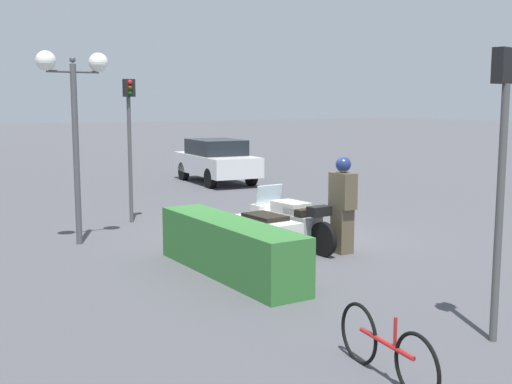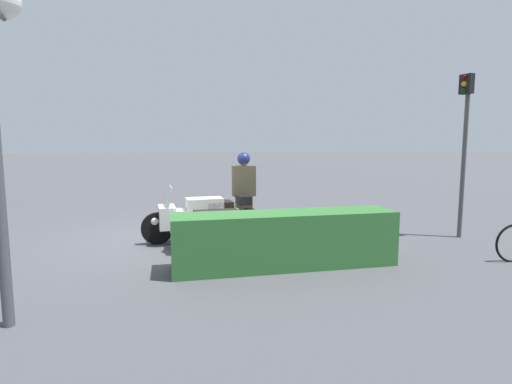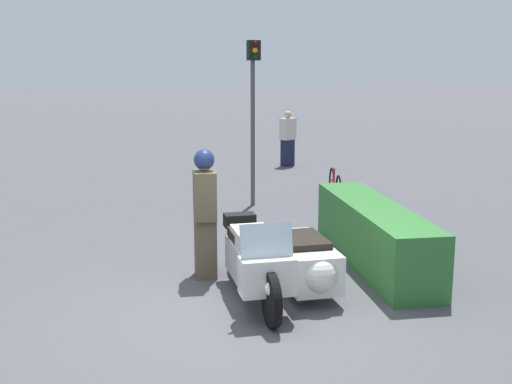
{
  "view_description": "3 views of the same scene",
  "coord_description": "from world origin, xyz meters",
  "px_view_note": "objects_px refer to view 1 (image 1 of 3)",
  "views": [
    {
      "loc": [
        -10.73,
        7.45,
        2.79
      ],
      "look_at": [
        -1.57,
        1.73,
        1.29
      ],
      "focal_mm": 45.0,
      "sensor_mm": 36.0,
      "label": 1
    },
    {
      "loc": [
        0.01,
        8.48,
        2.0
      ],
      "look_at": [
        -1.67,
        0.81,
        1.04
      ],
      "focal_mm": 28.0,
      "sensor_mm": 36.0,
      "label": 2
    },
    {
      "loc": [
        7.05,
        -0.83,
        2.98
      ],
      "look_at": [
        -1.66,
        0.58,
        1.18
      ],
      "focal_mm": 45.0,
      "sensor_mm": 36.0,
      "label": 3
    }
  ],
  "objects_px": {
    "officer_rider": "(343,203)",
    "traffic_light_near": "(130,129)",
    "police_motorcycle": "(275,225)",
    "parked_car_background": "(216,160)",
    "hedge_bush_curbside": "(229,248)",
    "traffic_light_far": "(500,152)",
    "twin_lamp_post": "(74,91)",
    "bicycle_parked": "(386,349)"
  },
  "relations": [
    {
      "from": "police_motorcycle",
      "to": "parked_car_background",
      "type": "xyz_separation_m",
      "value": [
        9.72,
        -3.99,
        0.34
      ]
    },
    {
      "from": "bicycle_parked",
      "to": "police_motorcycle",
      "type": "bearing_deg",
      "value": -14.99
    },
    {
      "from": "hedge_bush_curbside",
      "to": "bicycle_parked",
      "type": "xyz_separation_m",
      "value": [
        -4.35,
        0.66,
        -0.12
      ]
    },
    {
      "from": "twin_lamp_post",
      "to": "traffic_light_near",
      "type": "distance_m",
      "value": 2.54
    },
    {
      "from": "police_motorcycle",
      "to": "officer_rider",
      "type": "xyz_separation_m",
      "value": [
        -0.93,
        -0.9,
        0.49
      ]
    },
    {
      "from": "police_motorcycle",
      "to": "twin_lamp_post",
      "type": "bearing_deg",
      "value": 47.35
    },
    {
      "from": "officer_rider",
      "to": "traffic_light_far",
      "type": "distance_m",
      "value": 4.8
    },
    {
      "from": "hedge_bush_curbside",
      "to": "parked_car_background",
      "type": "height_order",
      "value": "parked_car_background"
    },
    {
      "from": "officer_rider",
      "to": "hedge_bush_curbside",
      "type": "relative_size",
      "value": 0.5
    },
    {
      "from": "parked_car_background",
      "to": "bicycle_parked",
      "type": "distance_m",
      "value": 16.47
    },
    {
      "from": "hedge_bush_curbside",
      "to": "traffic_light_near",
      "type": "distance_m",
      "value": 5.53
    },
    {
      "from": "police_motorcycle",
      "to": "bicycle_parked",
      "type": "height_order",
      "value": "police_motorcycle"
    },
    {
      "from": "police_motorcycle",
      "to": "traffic_light_far",
      "type": "xyz_separation_m",
      "value": [
        -5.35,
        0.48,
        1.77
      ]
    },
    {
      "from": "officer_rider",
      "to": "hedge_bush_curbside",
      "type": "xyz_separation_m",
      "value": [
        -0.21,
        2.54,
        -0.51
      ]
    },
    {
      "from": "twin_lamp_post",
      "to": "traffic_light_far",
      "type": "xyz_separation_m",
      "value": [
        -7.79,
        -2.57,
        -0.78
      ]
    },
    {
      "from": "bicycle_parked",
      "to": "twin_lamp_post",
      "type": "bearing_deg",
      "value": 13.15
    },
    {
      "from": "officer_rider",
      "to": "bicycle_parked",
      "type": "distance_m",
      "value": 5.6
    },
    {
      "from": "police_motorcycle",
      "to": "officer_rider",
      "type": "distance_m",
      "value": 1.38
    },
    {
      "from": "parked_car_background",
      "to": "hedge_bush_curbside",
      "type": "bearing_deg",
      "value": 157.93
    },
    {
      "from": "police_motorcycle",
      "to": "traffic_light_near",
      "type": "height_order",
      "value": "traffic_light_near"
    },
    {
      "from": "police_motorcycle",
      "to": "hedge_bush_curbside",
      "type": "bearing_deg",
      "value": 120.75
    },
    {
      "from": "officer_rider",
      "to": "traffic_light_near",
      "type": "xyz_separation_m",
      "value": [
        5.03,
        2.2,
        1.24
      ]
    },
    {
      "from": "traffic_light_far",
      "to": "parked_car_background",
      "type": "relative_size",
      "value": 0.81
    },
    {
      "from": "traffic_light_near",
      "to": "bicycle_parked",
      "type": "height_order",
      "value": "traffic_light_near"
    },
    {
      "from": "twin_lamp_post",
      "to": "hedge_bush_curbside",
      "type": "bearing_deg",
      "value": -158.52
    },
    {
      "from": "hedge_bush_curbside",
      "to": "parked_car_background",
      "type": "xyz_separation_m",
      "value": [
        10.86,
        -5.63,
        0.35
      ]
    },
    {
      "from": "hedge_bush_curbside",
      "to": "traffic_light_far",
      "type": "relative_size",
      "value": 1.07
    },
    {
      "from": "traffic_light_far",
      "to": "officer_rider",
      "type": "bearing_deg",
      "value": -29.52
    },
    {
      "from": "officer_rider",
      "to": "traffic_light_near",
      "type": "height_order",
      "value": "traffic_light_near"
    },
    {
      "from": "twin_lamp_post",
      "to": "bicycle_parked",
      "type": "xyz_separation_m",
      "value": [
        -7.94,
        -0.75,
        -2.7
      ]
    },
    {
      "from": "parked_car_background",
      "to": "officer_rider",
      "type": "bearing_deg",
      "value": 169.15
    },
    {
      "from": "traffic_light_far",
      "to": "bicycle_parked",
      "type": "bearing_deg",
      "value": 82.32
    },
    {
      "from": "traffic_light_near",
      "to": "traffic_light_far",
      "type": "bearing_deg",
      "value": 5.32
    },
    {
      "from": "bicycle_parked",
      "to": "parked_car_background",
      "type": "bearing_deg",
      "value": -14.75
    },
    {
      "from": "twin_lamp_post",
      "to": "parked_car_background",
      "type": "relative_size",
      "value": 0.89
    },
    {
      "from": "traffic_light_far",
      "to": "police_motorcycle",
      "type": "bearing_deg",
      "value": -17.34
    },
    {
      "from": "twin_lamp_post",
      "to": "bicycle_parked",
      "type": "height_order",
      "value": "twin_lamp_post"
    },
    {
      "from": "twin_lamp_post",
      "to": "bicycle_parked",
      "type": "bearing_deg",
      "value": -174.57
    },
    {
      "from": "traffic_light_near",
      "to": "parked_car_background",
      "type": "height_order",
      "value": "traffic_light_near"
    },
    {
      "from": "twin_lamp_post",
      "to": "parked_car_background",
      "type": "distance_m",
      "value": 10.37
    },
    {
      "from": "traffic_light_far",
      "to": "parked_car_background",
      "type": "bearing_deg",
      "value": -28.75
    },
    {
      "from": "parked_car_background",
      "to": "bicycle_parked",
      "type": "relative_size",
      "value": 2.55
    }
  ]
}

